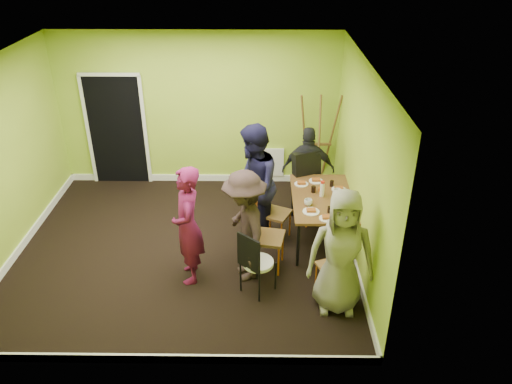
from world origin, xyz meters
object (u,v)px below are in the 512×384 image
thermos (322,190)px  person_left_near (245,226)px  chair_back_end (308,172)px  dining_table (322,200)px  chair_left_far (271,207)px  blue_bottle (340,201)px  person_left_far (253,186)px  easel (318,142)px  orange_bottle (320,189)px  chair_front_end (336,265)px  person_back_end (308,170)px  person_standing (188,226)px  chair_left_near (262,231)px  chair_bentwood (255,260)px  person_front_end (341,252)px

thermos → person_left_near: 1.47m
chair_back_end → thermos: size_ratio=5.07×
thermos → dining_table: bearing=-72.3°
chair_left_far → chair_back_end: bearing=164.6°
dining_table → chair_left_far: 0.78m
blue_bottle → person_left_far: size_ratio=0.10×
thermos → person_left_far: (-1.03, -0.02, 0.08)m
easel → blue_bottle: easel is taller
thermos → orange_bottle: bearing=96.3°
chair_front_end → blue_bottle: bearing=59.8°
person_left_far → person_back_end: bearing=137.6°
orange_bottle → person_back_end: size_ratio=0.05×
easel → person_standing: size_ratio=1.07×
chair_left_near → dining_table: bearing=138.2°
easel → person_standing: bearing=-126.2°
chair_back_end → orange_bottle: size_ratio=15.75×
chair_left_near → person_standing: bearing=-63.7°
chair_left_far → chair_front_end: (0.81, -1.36, -0.06)m
easel → chair_back_end: bearing=-104.6°
orange_bottle → chair_front_end: bearing=-87.1°
chair_left_near → chair_front_end: bearing=67.6°
chair_bentwood → chair_left_near: bearing=122.4°
chair_left_near → chair_back_end: size_ratio=0.95×
blue_bottle → chair_front_end: bearing=-98.9°
person_front_end → orange_bottle: bearing=95.8°
chair_front_end → person_left_near: 1.29m
chair_front_end → chair_left_near: bearing=125.6°
chair_left_near → easel: (1.00, 2.44, 0.30)m
blue_bottle → person_left_near: 1.49m
thermos → person_back_end: bearing=98.2°
chair_left_far → orange_bottle: size_ratio=13.58×
orange_bottle → person_standing: person_standing is taller
chair_bentwood → orange_bottle: size_ratio=13.32×
chair_back_end → chair_bentwood: bearing=43.9°
chair_left_far → easel: 1.93m
person_left_near → easel: bearing=139.5°
person_standing → person_left_far: (0.85, 0.97, 0.09)m
chair_left_near → orange_bottle: chair_left_near is taller
dining_table → blue_bottle: (0.21, -0.27, 0.15)m
dining_table → person_front_end: person_front_end is taller
blue_bottle → person_left_far: bearing=167.7°
chair_left_far → person_front_end: person_front_end is taller
dining_table → chair_left_near: chair_left_near is taller
blue_bottle → orange_bottle: size_ratio=2.57×
chair_bentwood → person_front_end: 1.13m
chair_back_end → person_left_far: bearing=16.8°
dining_table → person_back_end: 0.94m
orange_bottle → person_left_near: size_ratio=0.04×
dining_table → person_back_end: person_back_end is taller
chair_back_end → easel: (0.26, 0.99, 0.10)m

